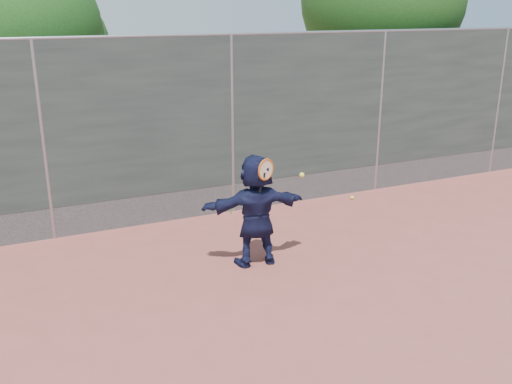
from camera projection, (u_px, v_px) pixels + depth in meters
name	position (u px, v px, depth m)	size (l,w,h in m)	color
ground	(341.00, 300.00, 7.00)	(80.00, 80.00, 0.00)	#9E4C42
player	(256.00, 210.00, 7.75)	(1.46, 0.46, 1.57)	#15193B
ball_ground	(352.00, 198.00, 10.60)	(0.07, 0.07, 0.07)	#F8FA37
fence	(232.00, 122.00, 9.53)	(20.00, 0.06, 3.03)	#38423D
swing_action	(269.00, 171.00, 7.45)	(0.75, 0.17, 0.51)	#C65812
tree_right	(387.00, 3.00, 12.72)	(3.78, 3.60, 5.39)	#382314
tree_left	(29.00, 33.00, 10.64)	(3.15, 3.00, 4.53)	#382314
weed_clump	(251.00, 203.00, 10.00)	(0.68, 0.07, 0.30)	#387226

